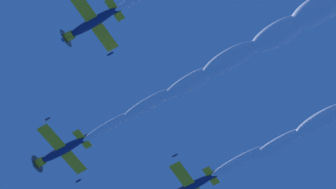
% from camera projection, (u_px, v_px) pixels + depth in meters
% --- Properties ---
extents(airplane_lead, '(8.47, 8.14, 3.61)m').
position_uv_depth(airplane_lead, '(60.00, 151.00, 75.40)').
color(airplane_lead, navy).
extents(airplane_left_wingman, '(8.43, 8.13, 3.62)m').
position_uv_depth(airplane_left_wingman, '(91.00, 24.00, 70.51)').
color(airplane_left_wingman, navy).
extents(airplane_right_wingman, '(8.54, 8.14, 3.53)m').
position_uv_depth(airplane_right_wingman, '(188.00, 188.00, 75.44)').
color(airplane_right_wingman, navy).
extents(smoke_trail_lead, '(19.96, 40.59, 4.10)m').
position_uv_depth(smoke_trail_lead, '(288.00, 27.00, 69.75)').
color(smoke_trail_lead, white).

